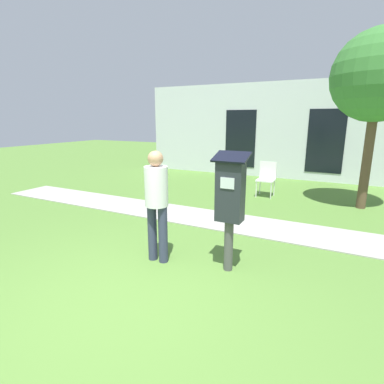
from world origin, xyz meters
TOP-DOWN VIEW (x-y plane):
  - ground_plane at (0.00, 0.00)m, footprint 40.00×40.00m
  - sidewalk at (0.00, 3.09)m, footprint 12.00×1.10m
  - building_facade at (0.00, 8.31)m, footprint 10.00×0.26m
  - parking_meter at (0.73, 1.27)m, footprint 0.44×0.31m
  - person_standing at (-0.26, 1.08)m, footprint 0.32×0.32m
  - outdoor_chair_left at (-0.75, 5.44)m, footprint 0.44×0.44m
  - outdoor_chair_middle at (0.22, 5.54)m, footprint 0.44×0.44m
  - tree at (2.43, 5.40)m, footprint 1.90×1.90m

SIDE VIEW (x-z plane):
  - ground_plane at x=0.00m, z-range 0.00..0.00m
  - sidewalk at x=0.00m, z-range 0.00..0.02m
  - outdoor_chair_left at x=-0.75m, z-range 0.08..0.98m
  - outdoor_chair_middle at x=0.22m, z-range 0.08..0.98m
  - person_standing at x=-0.26m, z-range 0.14..1.72m
  - parking_meter at x=0.73m, z-range 0.22..1.81m
  - building_facade at x=0.00m, z-range 0.00..3.20m
  - tree at x=2.43m, z-range 0.94..4.75m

